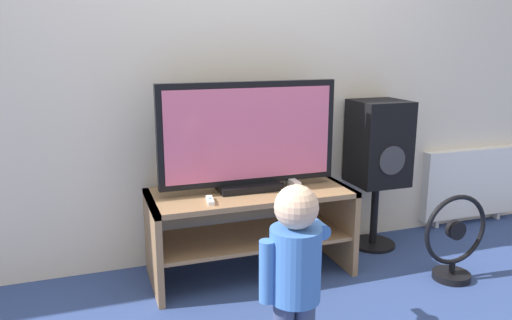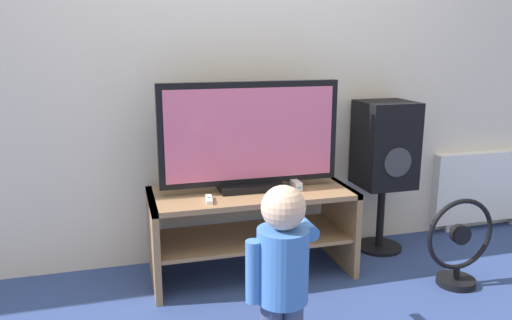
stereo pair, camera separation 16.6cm
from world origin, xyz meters
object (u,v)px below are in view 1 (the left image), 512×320
Objects in this scene: remote_primary at (210,200)px; radiator at (470,183)px; floor_fan at (454,242)px; television at (249,138)px; game_console at (292,183)px; child at (295,265)px; speaker_tower at (378,147)px.

remote_primary is 2.20m from radiator.
remote_primary is 0.25× the size of floor_fan.
television reaches higher than game_console.
child is 0.99× the size of radiator.
game_console is at bearing -169.66° from speaker_tower.
child reaches higher than floor_fan.
floor_fan is at bearing 20.97° from child.
child is at bearing -159.03° from floor_fan.
radiator is at bearing 7.45° from television.
radiator reaches higher than game_console.
television reaches higher than child.
child reaches higher than remote_primary.
television is at bearing -173.97° from speaker_tower.
floor_fan is (0.17, -0.60, -0.46)m from speaker_tower.
speaker_tower is at bearing 10.34° from game_console.
game_console is 1.02m from floor_fan.
game_console is 0.20× the size of speaker_tower.
child is 1.59× the size of floor_fan.
game_console is 1.02m from child.
radiator is (1.88, 0.25, -0.52)m from television.
remote_primary is 1.26m from speaker_tower.
radiator reaches higher than remote_primary.
speaker_tower is at bearing -171.13° from radiator.
floor_fan is at bearing -29.22° from game_console.
remote_primary is 0.16× the size of radiator.
speaker_tower is at bearing 12.09° from remote_primary.
game_console is 1.50× the size of remote_primary.
radiator is (0.77, 0.74, 0.09)m from floor_fan.
child is at bearing -97.28° from television.
television is 1.28× the size of child.
floor_fan is (1.23, 0.47, -0.26)m from child.
child is at bearing -79.17° from remote_primary.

